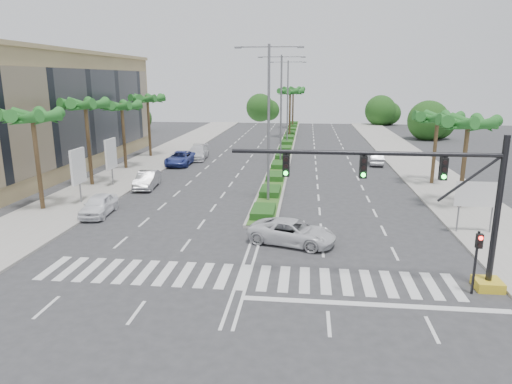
# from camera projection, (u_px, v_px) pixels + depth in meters

# --- Properties ---
(ground) EXTENTS (160.00, 160.00, 0.00)m
(ground) POSITION_uv_depth(u_px,v_px,m) (244.00, 277.00, 22.56)
(ground) COLOR #333335
(ground) RESTS_ON ground
(footpath_right) EXTENTS (6.00, 120.00, 0.15)m
(footpath_right) POSITION_uv_depth(u_px,v_px,m) (446.00, 189.00, 40.18)
(footpath_right) COLOR gray
(footpath_right) RESTS_ON ground
(footpath_left) EXTENTS (6.00, 120.00, 0.15)m
(footpath_left) POSITION_uv_depth(u_px,v_px,m) (115.00, 181.00, 43.47)
(footpath_left) COLOR gray
(footpath_left) RESTS_ON ground
(median) EXTENTS (2.20, 75.00, 0.20)m
(median) POSITION_uv_depth(u_px,v_px,m) (287.00, 146.00, 65.92)
(median) COLOR gray
(median) RESTS_ON ground
(median_grass) EXTENTS (1.80, 75.00, 0.04)m
(median_grass) POSITION_uv_depth(u_px,v_px,m) (287.00, 145.00, 65.89)
(median_grass) COLOR #314F1B
(median_grass) RESTS_ON median
(building) EXTENTS (12.00, 36.00, 12.00)m
(building) POSITION_uv_depth(u_px,v_px,m) (37.00, 112.00, 48.99)
(building) COLOR tan
(building) RESTS_ON ground
(signal_gantry) EXTENTS (12.60, 1.20, 7.20)m
(signal_gantry) POSITION_uv_depth(u_px,v_px,m) (445.00, 216.00, 20.72)
(signal_gantry) COLOR gold
(signal_gantry) RESTS_ON ground
(pedestrian_signal) EXTENTS (0.28, 0.36, 3.00)m
(pedestrian_signal) POSITION_uv_depth(u_px,v_px,m) (477.00, 252.00, 20.27)
(pedestrian_signal) COLOR black
(pedestrian_signal) RESTS_ON ground
(direction_sign) EXTENTS (2.70, 0.11, 3.40)m
(direction_sign) POSITION_uv_depth(u_px,v_px,m) (477.00, 196.00, 28.21)
(direction_sign) COLOR slate
(direction_sign) RESTS_ON ground
(billboard_near) EXTENTS (0.18, 2.10, 4.35)m
(billboard_near) POSITION_uv_depth(u_px,v_px,m) (78.00, 167.00, 34.99)
(billboard_near) COLOR slate
(billboard_near) RESTS_ON ground
(billboard_far) EXTENTS (0.18, 2.10, 4.35)m
(billboard_far) POSITION_uv_depth(u_px,v_px,m) (111.00, 154.00, 40.77)
(billboard_far) COLOR slate
(billboard_far) RESTS_ON ground
(palm_left_near) EXTENTS (4.57, 4.68, 7.55)m
(palm_left_near) POSITION_uv_depth(u_px,v_px,m) (33.00, 120.00, 32.37)
(palm_left_near) COLOR brown
(palm_left_near) RESTS_ON ground
(palm_left_mid) EXTENTS (4.57, 4.68, 7.95)m
(palm_left_mid) POSITION_uv_depth(u_px,v_px,m) (85.00, 107.00, 39.99)
(palm_left_mid) COLOR brown
(palm_left_mid) RESTS_ON ground
(palm_left_far) EXTENTS (4.57, 4.68, 7.35)m
(palm_left_far) POSITION_uv_depth(u_px,v_px,m) (122.00, 108.00, 47.84)
(palm_left_far) COLOR brown
(palm_left_far) RESTS_ON ground
(palm_left_end) EXTENTS (4.57, 4.68, 7.75)m
(palm_left_end) POSITION_uv_depth(u_px,v_px,m) (148.00, 101.00, 55.46)
(palm_left_end) COLOR brown
(palm_left_end) RESTS_ON ground
(palm_right_near) EXTENTS (4.57, 4.68, 7.05)m
(palm_right_near) POSITION_uv_depth(u_px,v_px,m) (468.00, 126.00, 32.98)
(palm_right_near) COLOR brown
(palm_right_near) RESTS_ON ground
(palm_right_far) EXTENTS (4.57, 4.68, 6.75)m
(palm_right_far) POSITION_uv_depth(u_px,v_px,m) (438.00, 120.00, 40.77)
(palm_right_far) COLOR brown
(palm_right_far) RESTS_ON ground
(palm_median_a) EXTENTS (4.57, 4.68, 8.05)m
(palm_median_a) POSITION_uv_depth(u_px,v_px,m) (290.00, 93.00, 73.85)
(palm_median_a) COLOR brown
(palm_median_a) RESTS_ON ground
(palm_median_b) EXTENTS (4.57, 4.68, 8.05)m
(palm_median_b) POSITION_uv_depth(u_px,v_px,m) (293.00, 91.00, 88.31)
(palm_median_b) COLOR brown
(palm_median_b) RESTS_ON ground
(streetlight_near) EXTENTS (5.10, 0.25, 12.00)m
(streetlight_near) POSITION_uv_depth(u_px,v_px,m) (269.00, 116.00, 34.41)
(streetlight_near) COLOR slate
(streetlight_near) RESTS_ON ground
(streetlight_mid) EXTENTS (5.10, 0.25, 12.00)m
(streetlight_mid) POSITION_uv_depth(u_px,v_px,m) (281.00, 104.00, 49.83)
(streetlight_mid) COLOR slate
(streetlight_mid) RESTS_ON ground
(streetlight_far) EXTENTS (5.10, 0.25, 12.00)m
(streetlight_far) POSITION_uv_depth(u_px,v_px,m) (288.00, 98.00, 65.26)
(streetlight_far) COLOR slate
(streetlight_far) RESTS_ON ground
(car_parked_a) EXTENTS (2.09, 4.48, 1.48)m
(car_parked_a) POSITION_uv_depth(u_px,v_px,m) (99.00, 205.00, 32.65)
(car_parked_a) COLOR white
(car_parked_a) RESTS_ON ground
(car_parked_b) EXTENTS (1.97, 4.65, 1.49)m
(car_parked_b) POSITION_uv_depth(u_px,v_px,m) (147.00, 180.00, 40.73)
(car_parked_b) COLOR #ABAAAF
(car_parked_b) RESTS_ON ground
(car_parked_c) EXTENTS (2.61, 5.56, 1.54)m
(car_parked_c) POSITION_uv_depth(u_px,v_px,m) (180.00, 158.00, 51.55)
(car_parked_c) COLOR #2E3C8E
(car_parked_c) RESTS_ON ground
(car_parked_d) EXTENTS (2.63, 5.66, 1.60)m
(car_parked_d) POSITION_uv_depth(u_px,v_px,m) (197.00, 153.00, 55.17)
(car_parked_d) COLOR silver
(car_parked_d) RESTS_ON ground
(car_crossing) EXTENTS (5.63, 3.78, 1.43)m
(car_crossing) POSITION_uv_depth(u_px,v_px,m) (292.00, 232.00, 26.96)
(car_crossing) COLOR silver
(car_crossing) RESTS_ON ground
(car_right) EXTENTS (1.71, 4.25, 1.37)m
(car_right) POSITION_uv_depth(u_px,v_px,m) (376.00, 159.00, 51.75)
(car_right) COLOR #A3A3A8
(car_right) RESTS_ON ground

